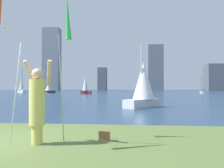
# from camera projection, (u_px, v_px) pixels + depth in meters

# --- Properties ---
(ground) EXTENTS (120.00, 138.00, 0.12)m
(ground) POSITION_uv_depth(u_px,v_px,m) (121.00, 93.00, 56.82)
(ground) COLOR #5B7038
(person) EXTENTS (0.75, 0.55, 2.04)m
(person) POSITION_uv_depth(u_px,v_px,m) (37.00, 103.00, 5.82)
(person) COLOR #D8CC66
(person) RESTS_ON ground
(kite_flag_right) EXTENTS (0.16, 0.95, 3.76)m
(kite_flag_right) POSITION_uv_depth(u_px,v_px,m) (68.00, 22.00, 6.36)
(kite_flag_right) COLOR #B2B2B7
(kite_flag_right) RESTS_ON ground
(bag) EXTENTS (0.28, 0.13, 0.25)m
(bag) POSITION_uv_depth(u_px,v_px,m) (104.00, 136.00, 6.18)
(bag) COLOR brown
(bag) RESTS_ON ground
(sailboat_0) EXTENTS (2.54, 2.82, 3.65)m
(sailboat_0) POSITION_uv_depth(u_px,v_px,m) (49.00, 88.00, 55.89)
(sailboat_0) COLOR #333D51
(sailboat_0) RESTS_ON ground
(sailboat_3) EXTENTS (1.64, 1.55, 4.12)m
(sailboat_3) POSITION_uv_depth(u_px,v_px,m) (43.00, 94.00, 37.35)
(sailboat_3) COLOR silver
(sailboat_3) RESTS_ON ground
(sailboat_4) EXTENTS (0.93, 2.70, 3.56)m
(sailboat_4) POSITION_uv_depth(u_px,v_px,m) (202.00, 92.00, 50.74)
(sailboat_4) COLOR silver
(sailboat_4) RESTS_ON ground
(sailboat_5) EXTENTS (2.49, 2.94, 4.30)m
(sailboat_5) POSITION_uv_depth(u_px,v_px,m) (143.00, 86.00, 16.36)
(sailboat_5) COLOR silver
(sailboat_5) RESTS_ON ground
(sailboat_6) EXTENTS (2.29, 1.29, 5.54)m
(sailboat_6) POSITION_uv_depth(u_px,v_px,m) (85.00, 85.00, 47.69)
(sailboat_6) COLOR maroon
(sailboat_6) RESTS_ON ground
(sailboat_7) EXTENTS (2.60, 2.23, 5.50)m
(sailboat_7) POSITION_uv_depth(u_px,v_px,m) (22.00, 86.00, 57.41)
(sailboat_7) COLOR white
(sailboat_7) RESTS_ON ground
(skyline_tower_0) EXTENTS (7.17, 4.83, 27.02)m
(skyline_tower_0) POSITION_uv_depth(u_px,v_px,m) (52.00, 59.00, 105.24)
(skyline_tower_0) COLOR gray
(skyline_tower_0) RESTS_ON ground
(skyline_tower_1) EXTENTS (3.51, 4.07, 9.31)m
(skyline_tower_1) POSITION_uv_depth(u_px,v_px,m) (102.00, 79.00, 98.93)
(skyline_tower_1) COLOR #565B66
(skyline_tower_1) RESTS_ON ground
(skyline_tower_2) EXTENTS (6.08, 5.29, 18.40)m
(skyline_tower_2) POSITION_uv_depth(u_px,v_px,m) (155.00, 68.00, 98.11)
(skyline_tower_2) COLOR slate
(skyline_tower_2) RESTS_ON ground
(skyline_tower_3) EXTENTS (6.37, 7.89, 10.31)m
(skyline_tower_3) POSITION_uv_depth(u_px,v_px,m) (214.00, 77.00, 94.70)
(skyline_tower_3) COLOR #565B66
(skyline_tower_3) RESTS_ON ground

